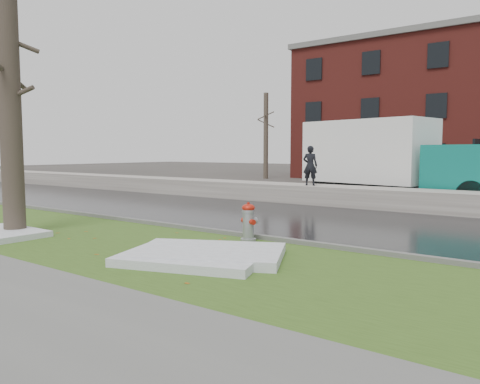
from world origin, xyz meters
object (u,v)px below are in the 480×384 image
Objects in this scene: fire_hydrant at (249,220)px; worker at (310,166)px; tree at (10,101)px; box_truck at (391,158)px.

worker is at bearing 128.21° from fire_hydrant.
tree is (-5.25, -2.67, 2.80)m from fire_hydrant.
box_truck reaches higher than fire_hydrant.
tree reaches higher than fire_hydrant.
box_truck is 6.64× the size of worker.
box_truck is 3.80m from worker.
fire_hydrant is 6.52m from tree.
tree is at bearing 59.90° from worker.
fire_hydrant is at bearing 26.95° from tree.
tree reaches higher than worker.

